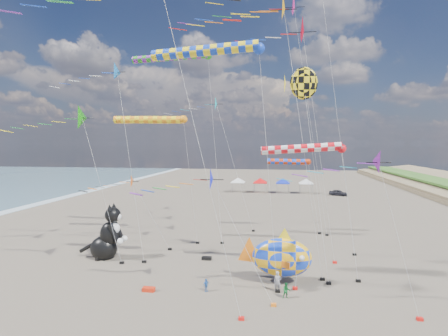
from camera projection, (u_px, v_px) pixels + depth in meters
name	position (u px, v px, depth m)	size (l,w,h in m)	color
delta_kite_1	(287.00, 7.00, 40.38)	(17.16, 2.85, 28.47)	#DC2282
delta_kite_3	(297.00, 33.00, 31.04)	(11.46, 2.67, 22.30)	red
delta_kite_4	(358.00, 168.00, 21.53)	(8.74, 1.66, 10.67)	#751A8A
delta_kite_5	(69.00, 120.00, 31.62)	(12.11, 2.48, 14.62)	#189310
delta_kite_6	(281.00, 9.00, 27.01)	(11.36, 2.32, 22.81)	orange
delta_kite_7	(217.00, 184.00, 23.51)	(8.78, 1.81, 9.44)	#121AD1
delta_kite_8	(126.00, 186.00, 36.19)	(9.17, 1.52, 7.79)	#E35913
delta_kite_9	(211.00, 105.00, 43.22)	(10.89, 1.92, 17.00)	#15BDCA
delta_kite_10	(105.00, 74.00, 31.40)	(8.83, 1.78, 18.45)	blue
windsock_0	(291.00, 162.00, 42.21)	(6.56, 0.72, 9.13)	red
windsock_1	(306.00, 149.00, 27.52)	(7.91, 0.69, 10.91)	red
windsock_2	(210.00, 51.00, 25.24)	(9.60, 0.85, 18.09)	#133BC4
windsock_3	(153.00, 120.00, 38.02)	(9.43, 0.87, 13.98)	orange
windsock_4	(173.00, 58.00, 37.59)	(10.17, 0.83, 20.66)	#218E19
angelfish_kite	(301.00, 85.00, 28.34)	(3.74, 3.02, 17.15)	yellow
cat_inflatable	(106.00, 231.00, 33.10)	(3.93, 1.97, 5.31)	black
fish_inflatable	(281.00, 257.00, 27.19)	(6.24, 2.88, 4.45)	blue
person_adult	(278.00, 282.00, 25.75)	(0.55, 0.36, 1.52)	gray
child_green	(286.00, 291.00, 24.66)	(0.55, 0.43, 1.13)	#16712E
child_blue	(206.00, 285.00, 25.83)	(0.57, 0.24, 0.96)	blue
kite_bag_0	(207.00, 258.00, 32.89)	(0.90, 0.44, 0.30)	black
kite_bag_2	(149.00, 289.00, 25.87)	(0.90, 0.44, 0.30)	red
kite_bag_3	(294.00, 268.00, 30.39)	(0.90, 0.44, 0.30)	#1225B4
tent_row	(272.00, 179.00, 77.43)	(19.20, 4.20, 3.80)	silver
parked_car	(338.00, 193.00, 73.50)	(1.49, 3.70, 1.26)	#26262D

